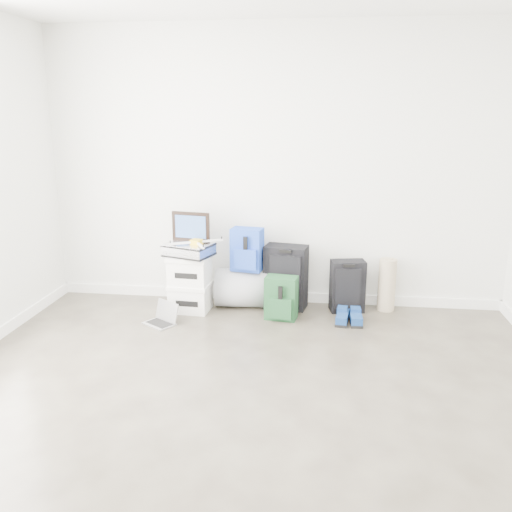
# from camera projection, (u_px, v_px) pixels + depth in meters

# --- Properties ---
(ground) EXTENTS (5.00, 5.00, 0.00)m
(ground) POSITION_uv_depth(u_px,v_px,m) (234.00, 442.00, 3.20)
(ground) COLOR #342E25
(ground) RESTS_ON ground
(room_envelope) EXTENTS (4.52, 5.02, 2.71)m
(room_envelope) POSITION_uv_depth(u_px,v_px,m) (231.00, 145.00, 2.77)
(room_envelope) COLOR silver
(room_envelope) RESTS_ON ground
(boxes_stack) EXTENTS (0.41, 0.34, 0.55)m
(boxes_stack) POSITION_uv_depth(u_px,v_px,m) (190.00, 283.00, 5.24)
(boxes_stack) COLOR white
(boxes_stack) RESTS_ON ground
(briefcase) EXTENTS (0.50, 0.43, 0.12)m
(briefcase) POSITION_uv_depth(u_px,v_px,m) (189.00, 250.00, 5.15)
(briefcase) COLOR #B2B2B7
(briefcase) RESTS_ON boxes_stack
(painting) EXTENTS (0.38, 0.09, 0.29)m
(painting) POSITION_uv_depth(u_px,v_px,m) (191.00, 227.00, 5.19)
(painting) COLOR black
(painting) RESTS_ON briefcase
(drone) EXTENTS (0.47, 0.47, 0.05)m
(drone) POSITION_uv_depth(u_px,v_px,m) (196.00, 242.00, 5.10)
(drone) COLOR gold
(drone) RESTS_ON briefcase
(duffel_bag) EXTENTS (0.64, 0.41, 0.38)m
(duffel_bag) POSITION_uv_depth(u_px,v_px,m) (248.00, 288.00, 5.38)
(duffel_bag) COLOR gray
(duffel_bag) RESTS_ON ground
(blue_backpack) EXTENTS (0.32, 0.26, 0.42)m
(blue_backpack) POSITION_uv_depth(u_px,v_px,m) (247.00, 250.00, 5.24)
(blue_backpack) COLOR #1A42AB
(blue_backpack) RESTS_ON duffel_bag
(large_suitcase) EXTENTS (0.44, 0.32, 0.63)m
(large_suitcase) POSITION_uv_depth(u_px,v_px,m) (286.00, 277.00, 5.31)
(large_suitcase) COLOR black
(large_suitcase) RESTS_ON ground
(green_backpack) EXTENTS (0.31, 0.25, 0.41)m
(green_backpack) POSITION_uv_depth(u_px,v_px,m) (281.00, 299.00, 5.04)
(green_backpack) COLOR #133517
(green_backpack) RESTS_ON ground
(carry_on) EXTENTS (0.35, 0.26, 0.51)m
(carry_on) POSITION_uv_depth(u_px,v_px,m) (347.00, 286.00, 5.23)
(carry_on) COLOR black
(carry_on) RESTS_ON ground
(shoes) EXTENTS (0.25, 0.29, 0.09)m
(shoes) POSITION_uv_depth(u_px,v_px,m) (349.00, 318.00, 4.98)
(shoes) COLOR black
(shoes) RESTS_ON ground
(rolled_rug) EXTENTS (0.17, 0.17, 0.51)m
(rolled_rug) POSITION_uv_depth(u_px,v_px,m) (387.00, 285.00, 5.26)
(rolled_rug) COLOR tan
(rolled_rug) RESTS_ON ground
(laptop) EXTENTS (0.34, 0.32, 0.20)m
(laptop) POSITION_uv_depth(u_px,v_px,m) (162.00, 319.00, 4.97)
(laptop) COLOR #BBBBBF
(laptop) RESTS_ON ground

